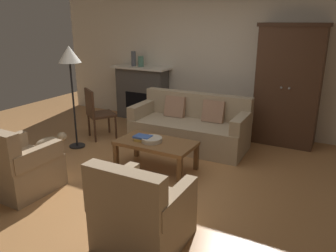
# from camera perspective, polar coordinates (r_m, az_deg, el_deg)

# --- Properties ---
(ground_plane) EXTENTS (9.60, 9.60, 0.00)m
(ground_plane) POSITION_cam_1_polar(r_m,az_deg,el_deg) (4.67, -3.64, -8.29)
(ground_plane) COLOR #B27A47
(back_wall) EXTENTS (7.20, 0.10, 2.80)m
(back_wall) POSITION_cam_1_polar(r_m,az_deg,el_deg) (6.52, 8.38, 11.89)
(back_wall) COLOR silver
(back_wall) RESTS_ON ground
(fireplace) EXTENTS (1.26, 0.48, 1.12)m
(fireplace) POSITION_cam_1_polar(r_m,az_deg,el_deg) (7.13, -4.46, 5.74)
(fireplace) COLOR #4C4947
(fireplace) RESTS_ON ground
(armoire) EXTENTS (1.06, 0.57, 2.00)m
(armoire) POSITION_cam_1_polar(r_m,az_deg,el_deg) (5.91, 19.91, 6.55)
(armoire) COLOR #472D1E
(armoire) RESTS_ON ground
(couch) EXTENTS (1.94, 0.90, 0.86)m
(couch) POSITION_cam_1_polar(r_m,az_deg,el_deg) (5.60, 3.81, -0.29)
(couch) COLOR tan
(couch) RESTS_ON ground
(coffee_table) EXTENTS (1.10, 0.60, 0.42)m
(coffee_table) POSITION_cam_1_polar(r_m,az_deg,el_deg) (4.69, -2.09, -3.29)
(coffee_table) COLOR brown
(coffee_table) RESTS_ON ground
(fruit_bowl) EXTENTS (0.29, 0.29, 0.06)m
(fruit_bowl) POSITION_cam_1_polar(r_m,az_deg,el_deg) (4.65, -2.80, -2.36)
(fruit_bowl) COLOR beige
(fruit_bowl) RESTS_ON coffee_table
(book_stack) EXTENTS (0.27, 0.19, 0.07)m
(book_stack) POSITION_cam_1_polar(r_m,az_deg,el_deg) (4.70, -4.22, -2.10)
(book_stack) COLOR gold
(book_stack) RESTS_ON coffee_table
(mantel_vase_slate) EXTENTS (0.10, 0.10, 0.30)m
(mantel_vase_slate) POSITION_cam_1_polar(r_m,az_deg,el_deg) (7.10, -5.92, 11.41)
(mantel_vase_slate) COLOR #565B66
(mantel_vase_slate) RESTS_ON fireplace
(mantel_vase_jade) EXTENTS (0.12, 0.12, 0.21)m
(mantel_vase_jade) POSITION_cam_1_polar(r_m,az_deg,el_deg) (7.00, -4.67, 10.97)
(mantel_vase_jade) COLOR slate
(mantel_vase_jade) RESTS_ON fireplace
(armchair_near_left) EXTENTS (0.79, 0.78, 0.88)m
(armchair_near_left) POSITION_cam_1_polar(r_m,az_deg,el_deg) (4.52, -24.38, -6.50)
(armchair_near_left) COLOR #997F60
(armchair_near_left) RESTS_ON ground
(armchair_near_right) EXTENTS (0.79, 0.78, 0.88)m
(armchair_near_right) POSITION_cam_1_polar(r_m,az_deg,el_deg) (3.22, -4.55, -14.89)
(armchair_near_right) COLOR #997F60
(armchair_near_right) RESTS_ON ground
(side_chair_wooden) EXTENTS (0.61, 0.61, 0.90)m
(side_chair_wooden) POSITION_cam_1_polar(r_m,az_deg,el_deg) (6.03, -12.18, 2.59)
(side_chair_wooden) COLOR #472D1E
(side_chair_wooden) RESTS_ON ground
(floor_lamp) EXTENTS (0.36, 0.36, 1.67)m
(floor_lamp) POSITION_cam_1_polar(r_m,az_deg,el_deg) (5.51, -16.50, 10.72)
(floor_lamp) COLOR black
(floor_lamp) RESTS_ON ground
(dog) EXTENTS (0.30, 0.56, 0.39)m
(dog) POSITION_cam_1_polar(r_m,az_deg,el_deg) (5.37, -19.58, -2.94)
(dog) COLOR tan
(dog) RESTS_ON ground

